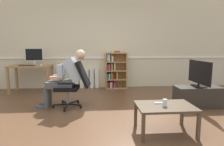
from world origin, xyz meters
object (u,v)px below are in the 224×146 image
at_px(tv_stand, 198,97).
at_px(coffee_table, 165,109).
at_px(bookshelf, 114,71).
at_px(office_chair, 74,83).
at_px(radiator, 84,78).
at_px(computer_mouse, 41,65).
at_px(imac_monitor, 34,55).
at_px(keyboard, 27,65).
at_px(tv_screen, 199,73).
at_px(spare_remote, 159,103).
at_px(person_seated, 66,77).
at_px(drinking_glass, 165,103).
at_px(computer_desk, 31,69).

relative_size(tv_stand, coffee_table, 1.14).
distance_m(bookshelf, office_chair, 1.98).
bearing_deg(radiator, computer_mouse, -155.31).
xyz_separation_m(imac_monitor, office_chair, (1.27, -1.50, -0.50)).
bearing_deg(keyboard, bookshelf, 10.21).
bearing_deg(bookshelf, keyboard, -169.79).
xyz_separation_m(tv_screen, spare_remote, (-1.19, -1.04, -0.29)).
height_order(office_chair, coffee_table, office_chair).
bearing_deg(keyboard, spare_remote, -41.88).
distance_m(keyboard, computer_mouse, 0.36).
xyz_separation_m(person_seated, tv_stand, (2.77, -0.20, -0.43)).
bearing_deg(imac_monitor, office_chair, -49.73).
distance_m(bookshelf, radiator, 0.95).
height_order(imac_monitor, bookshelf, imac_monitor).
relative_size(office_chair, tv_screen, 1.20).
height_order(bookshelf, coffee_table, bookshelf).
xyz_separation_m(bookshelf, radiator, (-0.91, 0.10, -0.24)).
height_order(office_chair, spare_remote, office_chair).
bearing_deg(bookshelf, spare_remote, -82.05).
bearing_deg(bookshelf, office_chair, -120.11).
height_order(radiator, drinking_glass, radiator).
bearing_deg(office_chair, tv_screen, 89.87).
bearing_deg(drinking_glass, keyboard, 137.12).
bearing_deg(coffee_table, computer_mouse, 133.74).
relative_size(person_seated, tv_stand, 1.28).
relative_size(drinking_glass, spare_remote, 0.70).
xyz_separation_m(computer_desk, bookshelf, (2.34, 0.29, -0.10)).
xyz_separation_m(computer_desk, radiator, (1.42, 0.39, -0.34)).
bearing_deg(keyboard, tv_stand, -20.23).
height_order(office_chair, drinking_glass, office_chair).
bearing_deg(tv_screen, tv_stand, 90.00).
distance_m(imac_monitor, coffee_table, 3.97).
bearing_deg(coffee_table, person_seated, 141.11).
bearing_deg(tv_stand, computer_desk, 157.78).
bearing_deg(spare_remote, imac_monitor, 48.97).
bearing_deg(imac_monitor, bookshelf, 5.37).
height_order(keyboard, tv_screen, tv_screen).
relative_size(computer_desk, tv_stand, 1.17).
bearing_deg(radiator, person_seated, -97.94).
height_order(office_chair, person_seated, person_seated).
height_order(radiator, tv_screen, tv_screen).
distance_m(keyboard, drinking_glass, 3.88).
bearing_deg(keyboard, tv_screen, -20.22).
xyz_separation_m(bookshelf, spare_remote, (0.41, -2.94, -0.11)).
bearing_deg(drinking_glass, office_chair, 136.79).
bearing_deg(computer_desk, drinking_glass, -44.85).
xyz_separation_m(computer_desk, spare_remote, (2.75, -2.65, -0.21)).
height_order(radiator, spare_remote, radiator).
bearing_deg(keyboard, computer_mouse, 3.15).
relative_size(computer_mouse, radiator, 0.11).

